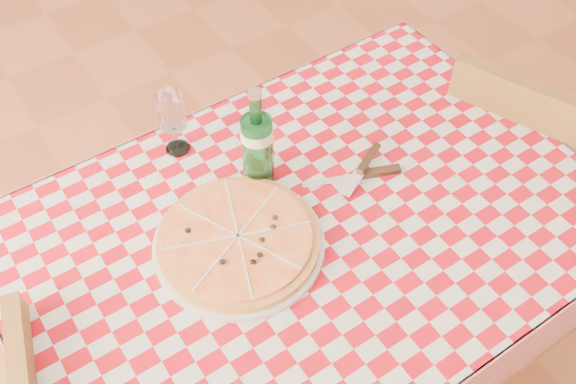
# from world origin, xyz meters

# --- Properties ---
(dining_table) EXTENTS (1.20, 0.80, 0.75)m
(dining_table) POSITION_xyz_m (0.00, 0.00, 0.66)
(dining_table) COLOR brown
(dining_table) RESTS_ON ground
(tablecloth) EXTENTS (1.30, 0.90, 0.01)m
(tablecloth) POSITION_xyz_m (0.00, 0.00, 0.75)
(tablecloth) COLOR #A90A17
(tablecloth) RESTS_ON dining_table
(chair_near) EXTENTS (0.51, 0.51, 0.87)m
(chair_near) POSITION_xyz_m (0.72, 0.01, 0.50)
(chair_near) COLOR brown
(chair_near) RESTS_ON ground
(pizza_plate) EXTENTS (0.47, 0.47, 0.05)m
(pizza_plate) POSITION_xyz_m (-0.16, 0.04, 0.78)
(pizza_plate) COLOR #BD813F
(pizza_plate) RESTS_ON tablecloth
(water_bottle) EXTENTS (0.09, 0.09, 0.26)m
(water_bottle) POSITION_xyz_m (-0.02, 0.18, 0.89)
(water_bottle) COLOR #1A6A2E
(water_bottle) RESTS_ON tablecloth
(wine_glass) EXTENTS (0.07, 0.07, 0.17)m
(wine_glass) POSITION_xyz_m (-0.14, 0.36, 0.84)
(wine_glass) COLOR silver
(wine_glass) RESTS_ON tablecloth
(cutlery) EXTENTS (0.27, 0.23, 0.03)m
(cutlery) POSITION_xyz_m (0.17, 0.05, 0.77)
(cutlery) COLOR silver
(cutlery) RESTS_ON tablecloth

